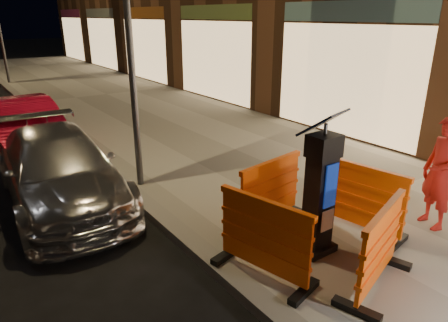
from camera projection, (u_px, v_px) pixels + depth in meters
ground_plane at (219, 271)px, 5.32m from camera, size 120.00×120.00×0.00m
sidewalk at (360, 207)px, 6.93m from camera, size 6.00×60.00×0.15m
kerb at (219, 266)px, 5.30m from camera, size 0.30×60.00×0.15m
parking_kiosk at (320, 189)px, 5.21m from camera, size 0.70×0.70×1.87m
barrier_front at (380, 248)px, 4.63m from camera, size 1.44×0.91×1.04m
barrier_back at (270, 193)px, 6.08m from camera, size 1.40×0.74×1.04m
barrier_kerbside at (264, 238)px, 4.84m from camera, size 0.85×1.43×1.04m
barrier_bldgside at (362, 199)px, 5.87m from camera, size 0.77×1.41×1.04m
car_silver at (64, 201)px, 7.31m from camera, size 2.03×4.51×1.28m
car_red at (28, 159)px, 9.46m from camera, size 1.74×4.31×1.39m
man at (441, 173)px, 5.90m from camera, size 0.61×0.73×1.73m
street_lamp_mid at (128, 19)px, 6.66m from camera, size 0.12×0.12×6.00m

